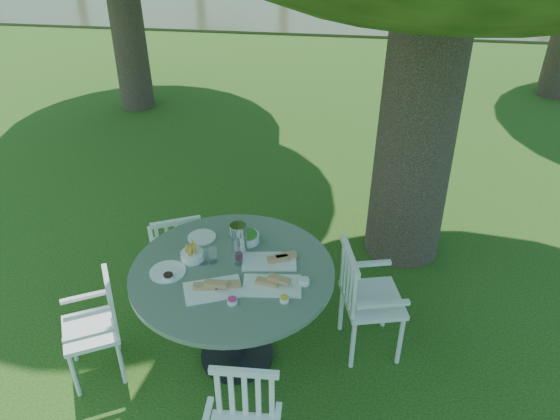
{
  "coord_description": "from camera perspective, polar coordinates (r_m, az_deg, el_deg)",
  "views": [
    {
      "loc": [
        0.5,
        -3.55,
        3.22
      ],
      "look_at": [
        0.0,
        0.2,
        0.85
      ],
      "focal_mm": 35.0,
      "sensor_mm": 36.0,
      "label": 1
    }
  ],
  "objects": [
    {
      "name": "chair_sw",
      "position": [
        4.18,
        -18.23,
        -10.95
      ],
      "size": [
        0.54,
        0.55,
        0.82
      ],
      "rotation": [
        0.0,
        0.0,
        -1.07
      ],
      "color": "white",
      "rests_on": "ground"
    },
    {
      "name": "table",
      "position": [
        3.93,
        -4.91,
        -8.04
      ],
      "size": [
        1.43,
        1.43,
        0.86
      ],
      "color": "black",
      "rests_on": "ground"
    },
    {
      "name": "chair_nw",
      "position": [
        4.75,
        -10.65,
        -3.84
      ],
      "size": [
        0.53,
        0.52,
        0.81
      ],
      "rotation": [
        0.0,
        0.0,
        -2.71
      ],
      "color": "white",
      "rests_on": "ground"
    },
    {
      "name": "chair_ne",
      "position": [
        4.15,
        8.49,
        -8.67
      ],
      "size": [
        0.53,
        0.56,
        0.92
      ],
      "rotation": [
        0.0,
        0.0,
        -4.46
      ],
      "color": "white",
      "rests_on": "ground"
    },
    {
      "name": "ground",
      "position": [
        4.82,
        -0.32,
        -9.86
      ],
      "size": [
        140.0,
        140.0,
        0.0
      ],
      "primitive_type": "plane",
      "color": "#17390B",
      "rests_on": "ground"
    },
    {
      "name": "tableware",
      "position": [
        3.87,
        -5.1,
        -4.81
      ],
      "size": [
        1.11,
        0.87,
        0.24
      ],
      "color": "white",
      "rests_on": "table"
    }
  ]
}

